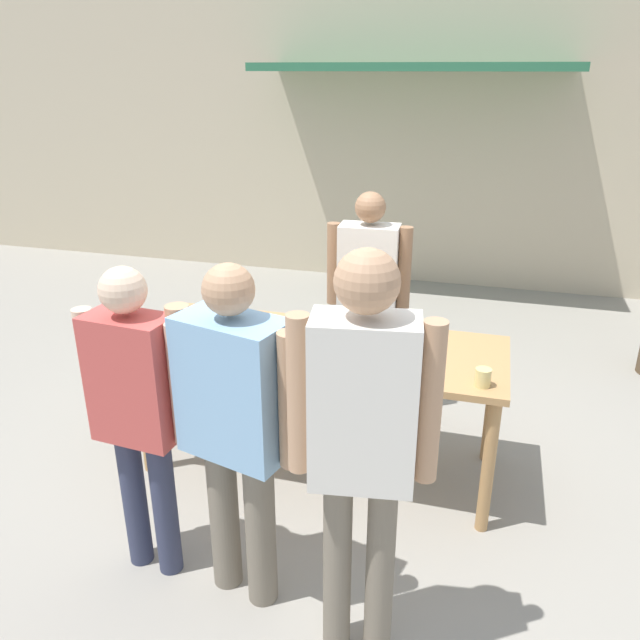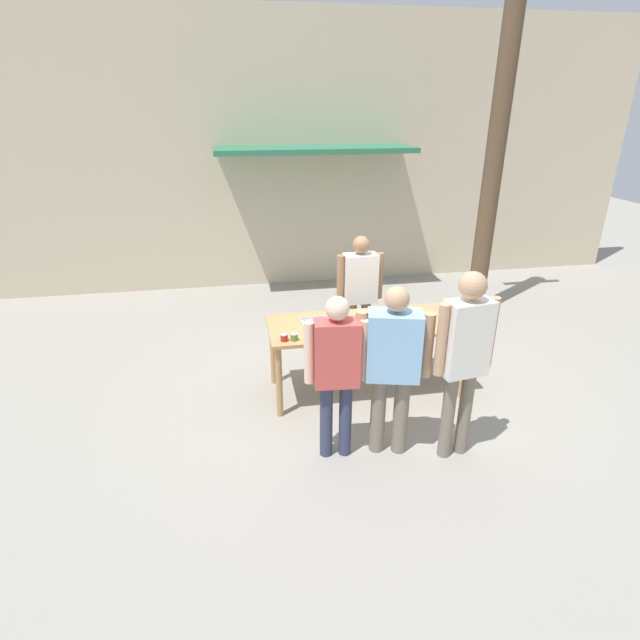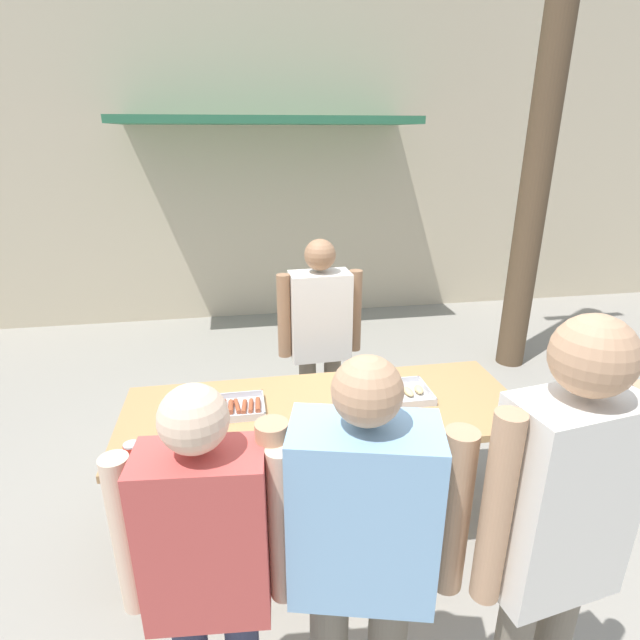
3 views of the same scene
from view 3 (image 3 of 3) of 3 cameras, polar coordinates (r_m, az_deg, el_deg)
ground_plane at (r=3.32m, az=0.44°, el=-22.80°), size 24.00×24.00×0.00m
building_facade_back at (r=6.36m, az=-6.27°, el=20.35°), size 12.00×1.11×4.50m
serving_table at (r=2.85m, az=0.48°, el=-11.61°), size 2.20×0.83×0.86m
food_tray_sausages at (r=2.80m, az=-10.53°, el=-9.92°), size 0.40×0.26×0.04m
food_tray_buns at (r=2.91m, az=7.89°, el=-8.36°), size 0.45×0.29×0.06m
condiment_jar_mustard at (r=2.55m, az=-20.69°, el=-13.79°), size 0.08×0.08×0.07m
condiment_jar_ketchup at (r=2.52m, az=-18.35°, el=-13.81°), size 0.08×0.08×0.07m
beer_cup at (r=2.85m, az=21.22°, el=-9.70°), size 0.08×0.08×0.10m
person_server_behind_table at (r=3.50m, az=-0.00°, el=-1.38°), size 0.59×0.24×1.63m
person_customer_holding_hotdog at (r=1.85m, az=-12.64°, el=-25.46°), size 0.58×0.25×1.61m
person_customer_with_cup at (r=1.88m, az=25.42°, el=-20.68°), size 0.58×0.28×1.82m
person_customer_waiting_in_line at (r=1.84m, az=4.76°, el=-24.12°), size 0.67×0.37×1.68m
utility_pole at (r=5.23m, az=25.21°, el=25.78°), size 1.10×0.27×5.70m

